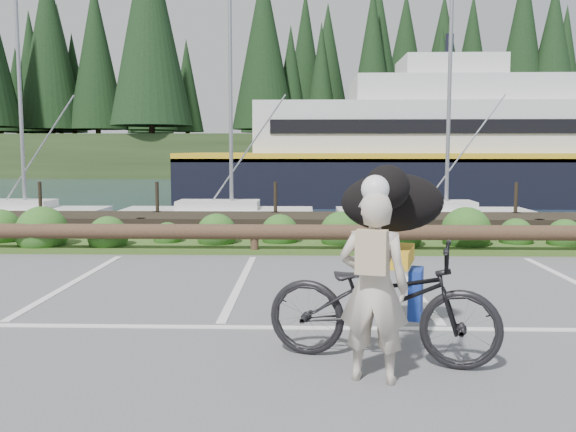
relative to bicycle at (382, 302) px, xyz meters
The scene contains 7 objects.
ground 2.36m from the bicycle, 139.49° to the left, with size 72.00×72.00×0.00m, color #555557.
harbor_backdrop 79.96m from the bicycle, 90.97° to the left, with size 170.00×160.00×30.00m.
vegetation_strip 7.02m from the bicycle, 104.36° to the left, with size 34.00×1.60×0.10m, color #3D5B21.
log_rail 6.35m from the bicycle, 105.93° to the left, with size 32.00×0.30×0.60m, color #443021, non-canonical shape.
bicycle is the anchor object (origin of this frame).
cyclist 0.58m from the bicycle, 105.10° to the right, with size 0.62×0.40×1.69m, color #BDB1A0.
dog 1.16m from the bicycle, 74.90° to the left, with size 1.09×0.53×0.63m, color black.
Camera 1 is at (0.99, -7.26, 2.04)m, focal length 38.00 mm.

